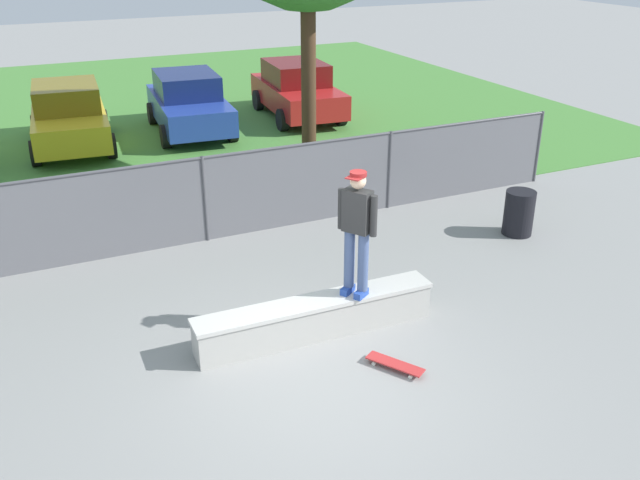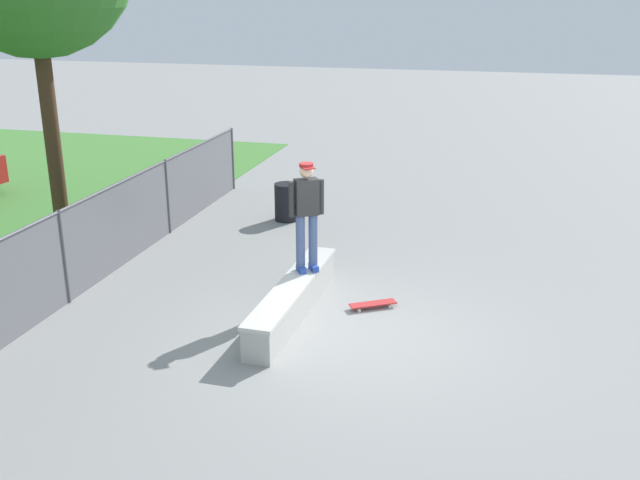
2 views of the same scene
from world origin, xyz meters
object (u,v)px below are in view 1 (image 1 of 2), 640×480
at_px(concrete_ledge, 316,317).
at_px(car_yellow, 69,116).
at_px(skateboarder, 357,228).
at_px(skateboard, 395,364).
at_px(car_blue, 189,103).
at_px(car_red, 297,90).
at_px(trash_bin, 519,213).

height_order(concrete_ledge, car_yellow, car_yellow).
height_order(skateboarder, car_yellow, skateboarder).
xyz_separation_m(skateboard, car_blue, (0.61, 12.45, 0.77)).
height_order(skateboard, car_blue, car_blue).
distance_m(skateboarder, car_yellow, 11.51).
distance_m(skateboarder, car_red, 12.31).
height_order(car_blue, trash_bin, car_blue).
height_order(car_red, trash_bin, car_red).
distance_m(concrete_ledge, skateboard, 1.36).
distance_m(car_red, trash_bin, 9.91).
height_order(car_blue, car_red, same).
distance_m(skateboard, car_red, 13.38).
relative_size(car_red, trash_bin, 5.05).
relative_size(skateboarder, car_yellow, 0.42).
relative_size(concrete_ledge, skateboarder, 1.93).
xyz_separation_m(concrete_ledge, car_blue, (1.21, 11.24, 0.55)).
height_order(concrete_ledge, skateboarder, skateboarder).
height_order(concrete_ledge, skateboard, concrete_ledge).
height_order(skateboarder, car_blue, skateboarder).
height_order(concrete_ledge, car_red, car_red).
bearing_deg(skateboarder, car_red, 70.70).
bearing_deg(trash_bin, car_yellow, 126.39).
xyz_separation_m(concrete_ledge, skateboard, (0.60, -1.21, -0.21)).
bearing_deg(trash_bin, skateboard, -146.99).
distance_m(concrete_ledge, skateboarder, 1.44).
bearing_deg(concrete_ledge, skateboarder, -6.70).
relative_size(concrete_ledge, car_blue, 0.82).
height_order(skateboarder, trash_bin, skateboarder).
height_order(car_yellow, car_blue, same).
distance_m(skateboard, car_blue, 12.48).
bearing_deg(skateboard, concrete_ledge, 116.48).
distance_m(car_yellow, car_red, 6.68).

